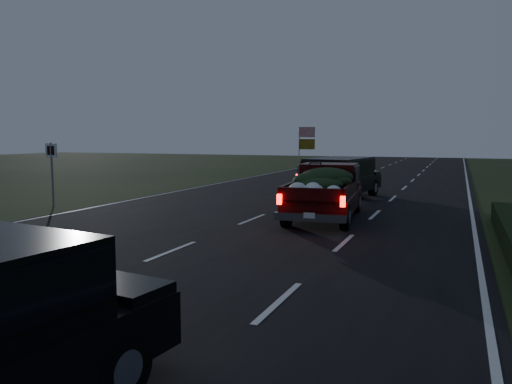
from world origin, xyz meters
The scene contains 5 objects.
ground centered at (0.00, 0.00, 0.00)m, with size 120.00×120.00×0.00m, color black.
road_asphalt centered at (0.00, 0.00, 0.01)m, with size 14.00×120.00×0.02m, color black.
route_sign centered at (-8.50, 5.00, 1.66)m, with size 0.55×0.08×2.50m.
pickup_truck centered at (2.17, 6.11, 1.02)m, with size 2.49×5.37×2.73m.
lead_suv centered at (1.42, 11.71, 1.11)m, with size 2.79×5.35×1.47m.
Camera 1 is at (6.26, -10.01, 2.72)m, focal length 35.00 mm.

